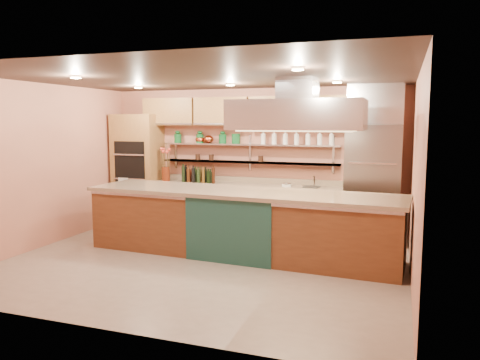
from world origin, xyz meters
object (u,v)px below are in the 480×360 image
at_px(copper_kettle, 209,139).
at_px(green_canister, 236,139).
at_px(kitchen_scale, 287,184).
at_px(refrigerator, 373,184).
at_px(island, 241,223).
at_px(flower_vase, 166,174).

distance_m(copper_kettle, green_canister, 0.59).
xyz_separation_m(kitchen_scale, copper_kettle, (-1.69, 0.22, 0.82)).
bearing_deg(copper_kettle, refrigerator, -4.04).
xyz_separation_m(island, kitchen_scale, (0.38, 1.57, 0.45)).
xyz_separation_m(flower_vase, copper_kettle, (0.87, 0.22, 0.72)).
bearing_deg(flower_vase, copper_kettle, 14.14).
xyz_separation_m(refrigerator, green_canister, (-2.67, 0.23, 0.76)).
height_order(kitchen_scale, green_canister, green_canister).
bearing_deg(flower_vase, green_canister, 8.56).
xyz_separation_m(island, copper_kettle, (-1.31, 1.79, 1.27)).
xyz_separation_m(island, green_canister, (-0.72, 1.79, 1.29)).
height_order(flower_vase, copper_kettle, copper_kettle).
bearing_deg(copper_kettle, flower_vase, -165.86).
bearing_deg(island, flower_vase, 147.33).
distance_m(island, kitchen_scale, 1.67).
relative_size(kitchen_scale, green_canister, 0.84).
distance_m(island, copper_kettle, 2.55).
bearing_deg(kitchen_scale, island, -119.55).
height_order(island, kitchen_scale, island).
relative_size(copper_kettle, green_canister, 1.02).
distance_m(flower_vase, kitchen_scale, 2.57).
distance_m(refrigerator, island, 2.55).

